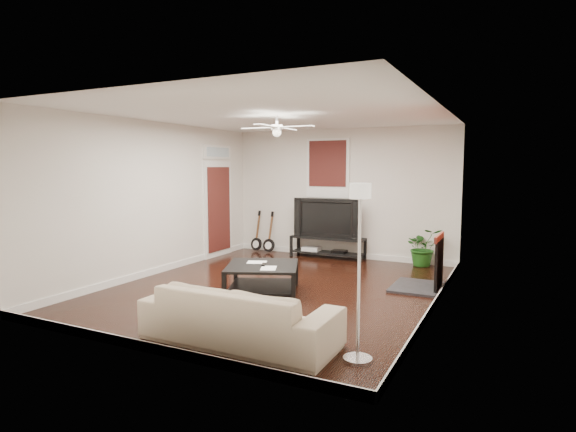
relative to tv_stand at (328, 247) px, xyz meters
The scene contains 14 objects.
room 3.02m from the tv_stand, 85.70° to the right, with size 5.01×6.01×2.81m.
brick_accent 3.44m from the tv_stand, 33.43° to the right, with size 0.02×2.20×2.80m, color #A24134.
fireplace 3.00m from the tv_stand, 36.46° to the right, with size 0.80×1.10×0.92m, color black.
window_back 1.73m from the tv_stand, 115.64° to the left, with size 1.00×0.06×1.30m, color #37100F.
door_left 2.62m from the tv_stand, 158.65° to the right, with size 0.08×1.00×2.50m, color white.
tv_stand is the anchor object (origin of this frame).
tv 0.65m from the tv_stand, 90.00° to the left, with size 1.47×0.19×0.85m, color black.
coffee_table 3.16m from the tv_stand, 87.39° to the right, with size 1.08×1.08×0.46m, color black.
sofa 5.16m from the tv_stand, 79.55° to the right, with size 2.24×0.87×0.65m, color tan.
floor_lamp 5.52m from the tv_stand, 65.33° to the right, with size 0.30×0.30×1.83m, color silver, non-canonical shape.
potted_plant 2.04m from the tv_stand, ahead, with size 0.69×0.60×0.77m, color #1C5217.
guitar_left 1.80m from the tv_stand, behind, with size 0.30×0.21×0.96m, color black, non-canonical shape.
guitar_right 1.45m from the tv_stand, behind, with size 0.30×0.21×0.96m, color black, non-canonical shape.
ceiling_fan 3.66m from the tv_stand, 85.70° to the right, with size 1.24×1.24×0.32m, color white, non-canonical shape.
Camera 1 is at (3.47, -6.64, 1.97)m, focal length 29.11 mm.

